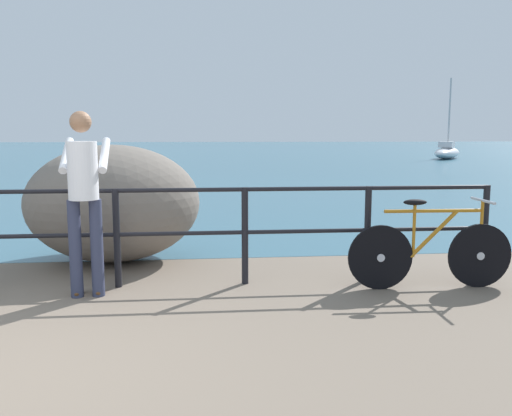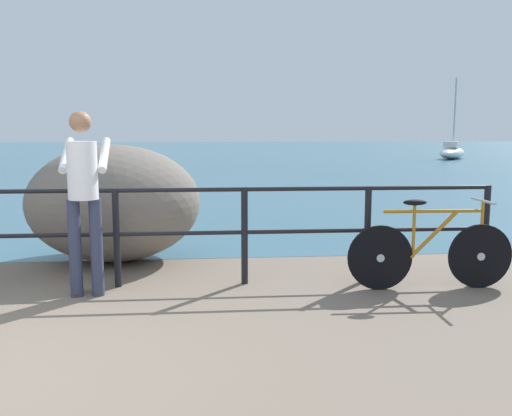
{
  "view_description": "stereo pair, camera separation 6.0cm",
  "coord_description": "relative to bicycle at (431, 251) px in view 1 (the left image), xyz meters",
  "views": [
    {
      "loc": [
        1.55,
        -3.38,
        1.58
      ],
      "look_at": [
        2.12,
        2.5,
        0.75
      ],
      "focal_mm": 37.64,
      "sensor_mm": 36.0,
      "label": 1
    },
    {
      "loc": [
        1.61,
        -3.39,
        1.58
      ],
      "look_at": [
        2.12,
        2.5,
        0.75
      ],
      "focal_mm": 37.64,
      "sensor_mm": 36.0,
      "label": 2
    }
  ],
  "objects": [
    {
      "name": "sailboat",
      "position": [
        12.65,
        26.76,
        0.03
      ],
      "size": [
        3.53,
        4.38,
        4.9
      ],
      "rotation": [
        0.0,
        0.0,
        0.98
      ],
      "color": "white",
      "rests_on": "sea_surface"
    },
    {
      "name": "person_at_railing",
      "position": [
        -3.43,
        0.07,
        0.6
      ],
      "size": [
        0.48,
        0.65,
        1.78
      ],
      "rotation": [
        0.0,
        0.0,
        1.65
      ],
      "color": "#333851",
      "rests_on": "ground_plane"
    },
    {
      "name": "ground_plane",
      "position": [
        -3.84,
        18.25,
        -0.44
      ],
      "size": [
        120.0,
        120.0,
        0.1
      ],
      "primitive_type": "cube",
      "color": "#756656"
    },
    {
      "name": "promenade_railing",
      "position": [
        -3.84,
        0.35,
        0.24
      ],
      "size": [
        9.25,
        0.07,
        1.02
      ],
      "color": "black",
      "rests_on": "ground_plane"
    },
    {
      "name": "sea_surface",
      "position": [
        -3.84,
        46.52,
        -0.39
      ],
      "size": [
        120.0,
        90.0,
        0.01
      ],
      "primitive_type": "cube",
      "color": "#38667A",
      "rests_on": "ground_plane"
    },
    {
      "name": "breakwater_boulder_main",
      "position": [
        -3.41,
        1.56,
        0.33
      ],
      "size": [
        2.12,
        1.84,
        1.44
      ],
      "color": "slate",
      "rests_on": "ground"
    },
    {
      "name": "bicycle",
      "position": [
        0.0,
        0.0,
        0.0
      ],
      "size": [
        1.7,
        0.48,
        0.92
      ],
      "rotation": [
        0.0,
        0.0,
        -0.02
      ],
      "color": "black",
      "rests_on": "ground_plane"
    }
  ]
}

